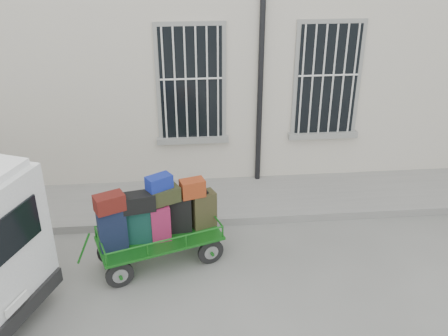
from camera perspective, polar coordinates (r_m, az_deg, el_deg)
name	(u,v)px	position (r m, az deg, el deg)	size (l,w,h in m)	color
ground	(226,272)	(8.21, 0.27, -11.78)	(80.00, 80.00, 0.00)	slate
building	(204,21)	(12.13, -2.34, 16.46)	(24.00, 5.15, 6.00)	beige
sidewalk	(216,200)	(9.99, -0.96, -3.67)	(24.00, 1.70, 0.15)	gray
luggage_cart	(157,220)	(8.01, -7.69, -5.95)	(2.32, 1.45, 1.58)	black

